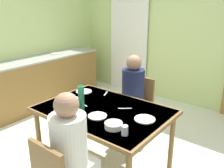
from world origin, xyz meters
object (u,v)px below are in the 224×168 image
(kitchen_counter, at_px, (43,80))
(person_far_diner, at_px, (133,88))
(person_near_diner, at_px, (70,142))
(chair_far_diner, at_px, (137,104))
(serving_bowl_center, at_px, (114,125))
(dining_table, at_px, (104,115))
(water_bottle_green_near, at_px, (81,98))

(kitchen_counter, distance_m, person_far_diner, 2.10)
(person_near_diner, bearing_deg, chair_far_diner, 102.21)
(serving_bowl_center, bearing_deg, dining_table, 142.24)
(chair_far_diner, bearing_deg, person_far_diner, 90.00)
(dining_table, distance_m, chair_far_diner, 0.88)
(dining_table, xyz_separation_m, person_near_diner, (0.24, -0.72, 0.10))
(dining_table, relative_size, water_bottle_green_near, 4.55)
(dining_table, height_order, water_bottle_green_near, water_bottle_green_near)
(dining_table, relative_size, person_far_diner, 1.83)
(kitchen_counter, distance_m, dining_table, 2.32)
(chair_far_diner, bearing_deg, dining_table, 96.35)
(chair_far_diner, relative_size, serving_bowl_center, 5.12)
(kitchen_counter, relative_size, person_far_diner, 3.11)
(chair_far_diner, height_order, person_far_diner, person_far_diner)
(chair_far_diner, xyz_separation_m, person_far_diner, (-0.00, -0.14, 0.28))
(kitchen_counter, height_order, person_far_diner, person_far_diner)
(serving_bowl_center, bearing_deg, kitchen_counter, 157.00)
(dining_table, bearing_deg, person_near_diner, -71.14)
(kitchen_counter, height_order, water_bottle_green_near, water_bottle_green_near)
(water_bottle_green_near, bearing_deg, person_far_diner, 85.43)
(person_far_diner, xyz_separation_m, serving_bowl_center, (0.44, -0.98, -0.00))
(chair_far_diner, xyz_separation_m, serving_bowl_center, (0.44, -1.12, 0.28))
(kitchen_counter, height_order, person_near_diner, person_near_diner)
(dining_table, height_order, serving_bowl_center, serving_bowl_center)
(kitchen_counter, distance_m, chair_far_diner, 2.08)
(chair_far_diner, height_order, serving_bowl_center, chair_far_diner)
(person_near_diner, bearing_deg, water_bottle_green_near, 126.98)
(dining_table, bearing_deg, serving_bowl_center, -37.76)
(dining_table, height_order, person_far_diner, person_far_diner)
(kitchen_counter, xyz_separation_m, chair_far_diner, (2.08, 0.05, 0.05))
(serving_bowl_center, bearing_deg, chair_far_diner, 111.44)
(dining_table, distance_m, serving_bowl_center, 0.45)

